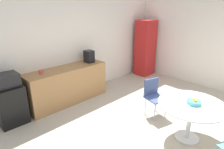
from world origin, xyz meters
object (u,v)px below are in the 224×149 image
at_px(coffee_maker, 89,56).
at_px(round_table, 191,110).
at_px(fruit_bowl, 194,102).
at_px(microwave, 5,81).
at_px(mug_green, 41,72).
at_px(mug_white, 90,60).
at_px(mini_fridge, 10,105).
at_px(locker_cabinet, 145,48).
at_px(chair_navy, 153,93).

bearing_deg(coffee_maker, round_table, -89.31).
bearing_deg(fruit_bowl, microwave, 126.74).
height_order(microwave, mug_green, microwave).
bearing_deg(mug_white, fruit_bowl, -89.33).
height_order(mini_fridge, fruit_bowl, fruit_bowl).
bearing_deg(mug_green, microwave, -178.32).
height_order(locker_cabinet, mug_green, locker_cabinet).
distance_m(locker_cabinet, chair_navy, 2.77).
bearing_deg(mini_fridge, mug_white, -0.44).
bearing_deg(mini_fridge, mug_green, 1.68).
relative_size(mini_fridge, chair_navy, 0.99).
bearing_deg(microwave, mug_green, 1.68).
relative_size(round_table, mug_green, 9.06).
relative_size(fruit_bowl, coffee_maker, 0.77).
distance_m(chair_navy, coffee_maker, 1.98).
bearing_deg(microwave, round_table, -53.16).
xyz_separation_m(fruit_bowl, mug_white, (-0.03, 2.86, 0.18)).
relative_size(microwave, fruit_bowl, 1.95).
bearing_deg(mug_white, mug_green, 178.41).
distance_m(mini_fridge, locker_cabinet, 4.51).
relative_size(mini_fridge, locker_cabinet, 0.44).
height_order(mini_fridge, coffee_maker, coffee_maker).
xyz_separation_m(microwave, round_table, (2.14, -2.85, -0.35)).
relative_size(locker_cabinet, round_table, 1.61).
relative_size(mini_fridge, mug_green, 6.37).
bearing_deg(fruit_bowl, mug_white, 90.67).
bearing_deg(coffee_maker, locker_cabinet, -2.41).
bearing_deg(mug_white, locker_cabinet, -2.03).
bearing_deg(locker_cabinet, fruit_bowl, -130.06).
relative_size(locker_cabinet, mug_green, 14.61).
xyz_separation_m(mini_fridge, round_table, (2.14, -2.85, 0.19)).
bearing_deg(fruit_bowl, locker_cabinet, 49.94).
height_order(fruit_bowl, mug_white, mug_white).
bearing_deg(mug_white, round_table, -89.55).
height_order(round_table, chair_navy, chair_navy).
bearing_deg(locker_cabinet, mini_fridge, 178.72).
distance_m(mug_green, coffee_maker, 1.36).
relative_size(mug_white, mug_green, 1.00).
bearing_deg(mini_fridge, coffee_maker, 0.00).
distance_m(chair_navy, mug_green, 2.56).
relative_size(locker_cabinet, coffee_maker, 5.89).
distance_m(chair_navy, fruit_bowl, 1.05).
xyz_separation_m(locker_cabinet, fruit_bowl, (-2.33, -2.78, -0.17)).
bearing_deg(mug_white, mini_fridge, 179.56).
height_order(fruit_bowl, mug_green, mug_green).
relative_size(microwave, locker_cabinet, 0.25).
bearing_deg(locker_cabinet, coffee_maker, 177.59).
bearing_deg(fruit_bowl, mini_fridge, 126.74).
bearing_deg(microwave, mini_fridge, 0.00).
bearing_deg(mug_green, mug_white, -1.59).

